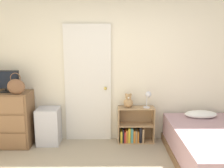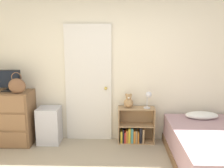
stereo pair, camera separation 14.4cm
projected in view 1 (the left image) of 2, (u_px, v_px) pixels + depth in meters
name	position (u px, v px, depth m)	size (l,w,h in m)	color
wall_back	(117.00, 69.00, 4.35)	(10.00, 0.06, 2.55)	beige
door_closed	(88.00, 84.00, 4.34)	(0.81, 0.09, 2.04)	silver
dresser	(7.00, 119.00, 4.22)	(0.83, 0.47, 0.93)	brown
tv	(5.00, 81.00, 4.10)	(0.47, 0.16, 0.36)	black
handbag	(16.00, 86.00, 3.96)	(0.29, 0.09, 0.35)	brown
storage_bin	(49.00, 126.00, 4.30)	(0.38, 0.36, 0.63)	silver
bookshelf	(134.00, 129.00, 4.39)	(0.63, 0.24, 0.63)	tan
teddy_bear	(128.00, 101.00, 4.28)	(0.16, 0.16, 0.25)	tan
desk_lamp	(148.00, 96.00, 4.23)	(0.13, 0.13, 0.29)	silver
bed	(215.00, 148.00, 3.62)	(1.20, 1.83, 0.61)	brown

